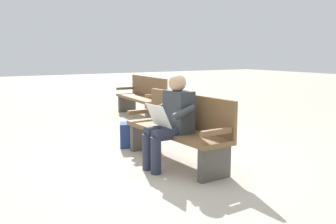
# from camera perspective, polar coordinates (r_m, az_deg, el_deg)

# --- Properties ---
(ground_plane) EXTENTS (40.00, 40.00, 0.00)m
(ground_plane) POSITION_cam_1_polar(r_m,az_deg,el_deg) (4.93, 1.02, -7.78)
(ground_plane) COLOR #B7AD99
(bench_near) EXTENTS (1.82, 0.56, 0.90)m
(bench_near) POSITION_cam_1_polar(r_m,az_deg,el_deg) (4.86, 1.72, -2.46)
(bench_near) COLOR brown
(bench_near) RESTS_ON ground
(person_seated) EXTENTS (0.58, 0.59, 1.18)m
(person_seated) POSITION_cam_1_polar(r_m,az_deg,el_deg) (4.56, 0.50, -1.04)
(person_seated) COLOR #33383D
(person_seated) RESTS_ON ground
(backpack) EXTENTS (0.34, 0.30, 0.37)m
(backpack) POSITION_cam_1_polar(r_m,az_deg,el_deg) (5.72, -6.42, -3.57)
(backpack) COLOR navy
(backpack) RESTS_ON ground
(bench_far) EXTENTS (1.83, 0.59, 0.90)m
(bench_far) POSITION_cam_1_polar(r_m,az_deg,el_deg) (8.37, -3.94, 2.45)
(bench_far) COLOR brown
(bench_far) RESTS_ON ground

